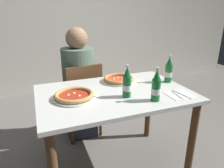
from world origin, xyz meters
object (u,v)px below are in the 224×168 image
object	(u,v)px
pizza_marinara_far	(74,96)
beer_bottle_center	(156,87)
beer_bottle_left	(127,84)
diner_seated	(79,86)
napkin_with_cutlery	(179,95)
pizza_margherita_near	(119,79)
dining_table_main	(114,105)
chair_behind_table	(82,97)
beer_bottle_right	(169,71)

from	to	relation	value
pizza_marinara_far	beer_bottle_center	xyz separation A→B (m)	(0.54, -0.25, 0.08)
pizza_marinara_far	beer_bottle_left	distance (m)	0.40
diner_seated	beer_bottle_center	world-z (taller)	diner_seated
beer_bottle_left	napkin_with_cutlery	xyz separation A→B (m)	(0.39, -0.12, -0.10)
pizza_margherita_near	beer_bottle_center	bearing A→B (deg)	-79.78
diner_seated	pizza_marinara_far	bearing A→B (deg)	-104.79
diner_seated	napkin_with_cutlery	world-z (taller)	diner_seated
pizza_marinara_far	diner_seated	bearing A→B (deg)	75.21
pizza_marinara_far	dining_table_main	bearing A→B (deg)	1.90
beer_bottle_center	napkin_with_cutlery	xyz separation A→B (m)	(0.23, 0.02, -0.10)
chair_behind_table	pizza_margherita_near	size ratio (longest dim) A/B	2.86
napkin_with_cutlery	dining_table_main	bearing A→B (deg)	151.51
pizza_margherita_near	diner_seated	bearing A→B (deg)	121.95
beer_bottle_right	pizza_marinara_far	bearing A→B (deg)	-175.94
pizza_marinara_far	napkin_with_cutlery	xyz separation A→B (m)	(0.77, -0.23, -0.02)
chair_behind_table	beer_bottle_left	world-z (taller)	beer_bottle_left
beer_bottle_left	beer_bottle_right	distance (m)	0.52
diner_seated	pizza_margherita_near	size ratio (longest dim) A/B	4.06
diner_seated	pizza_marinara_far	xyz separation A→B (m)	(-0.18, -0.67, 0.19)
dining_table_main	beer_bottle_left	world-z (taller)	beer_bottle_left
pizza_margherita_near	beer_bottle_right	bearing A→B (deg)	-22.21
dining_table_main	chair_behind_table	xyz separation A→B (m)	(-0.13, 0.61, -0.15)
dining_table_main	napkin_with_cutlery	world-z (taller)	napkin_with_cutlery
diner_seated	pizza_margherita_near	bearing A→B (deg)	-58.05
beer_bottle_left	beer_bottle_center	world-z (taller)	same
pizza_margherita_near	napkin_with_cutlery	size ratio (longest dim) A/B	1.56
chair_behind_table	dining_table_main	bearing A→B (deg)	93.92
pizza_margherita_near	pizza_marinara_far	bearing A→B (deg)	-153.05
chair_behind_table	napkin_with_cutlery	xyz separation A→B (m)	(0.58, -0.85, 0.27)
pizza_marinara_far	beer_bottle_right	world-z (taller)	beer_bottle_right
dining_table_main	diner_seated	world-z (taller)	diner_seated
pizza_marinara_far	napkin_with_cutlery	size ratio (longest dim) A/B	1.69
dining_table_main	pizza_margherita_near	world-z (taller)	pizza_margherita_near
diner_seated	beer_bottle_left	bearing A→B (deg)	-75.88
diner_seated	beer_bottle_center	distance (m)	1.02
pizza_margherita_near	dining_table_main	bearing A→B (deg)	-120.61
dining_table_main	beer_bottle_left	bearing A→B (deg)	-67.25
dining_table_main	pizza_margherita_near	distance (m)	0.29
beer_bottle_left	napkin_with_cutlery	world-z (taller)	beer_bottle_left
dining_table_main	diner_seated	size ratio (longest dim) A/B	0.99
dining_table_main	pizza_marinara_far	xyz separation A→B (m)	(-0.32, -0.01, 0.13)
pizza_margherita_near	pizza_marinara_far	xyz separation A→B (m)	(-0.45, -0.23, -0.00)
beer_bottle_center	napkin_with_cutlery	bearing A→B (deg)	4.59
pizza_marinara_far	beer_bottle_right	distance (m)	0.87
beer_bottle_center	pizza_margherita_near	bearing A→B (deg)	100.22
beer_bottle_center	chair_behind_table	bearing A→B (deg)	111.97
chair_behind_table	diner_seated	size ratio (longest dim) A/B	0.70
dining_table_main	chair_behind_table	distance (m)	0.64
beer_bottle_left	chair_behind_table	bearing A→B (deg)	104.26
pizza_margherita_near	beer_bottle_right	xyz separation A→B (m)	(0.41, -0.17, 0.08)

